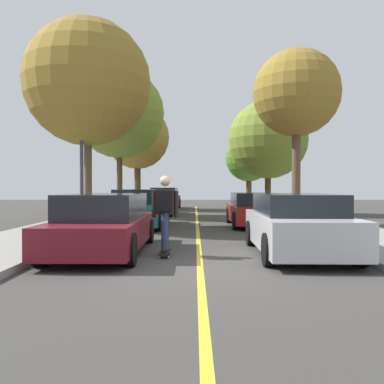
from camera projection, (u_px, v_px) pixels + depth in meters
The scene contains 17 objects.
ground at pixel (200, 268), 7.47m from camera, with size 80.00×80.00×0.00m, color #3D3A38.
center_line at pixel (198, 240), 11.47m from camera, with size 0.12×39.20×0.01m, color gold.
parked_car_left_nearest at pixel (104, 224), 9.28m from camera, with size 1.90×4.63×1.34m.
parked_car_left_near at pixel (140, 208), 15.35m from camera, with size 2.02×4.69×1.41m.
parked_car_left_far at pixel (157, 203), 22.02m from camera, with size 1.92×4.50×1.34m.
parked_car_left_farthest at pixel (165, 199), 28.01m from camera, with size 2.09×4.46×1.46m.
parked_car_right_nearest at pixel (297, 224), 9.01m from camera, with size 1.97×4.18×1.35m.
parked_car_right_near at pixel (254, 210), 15.58m from camera, with size 1.88×4.12×1.28m.
street_tree_left_nearest at pixel (88, 83), 14.25m from camera, with size 4.44×4.44×7.26m.
street_tree_left_near at pixel (119, 114), 20.26m from camera, with size 4.48×4.48×7.30m.
street_tree_left_far at pixel (137, 138), 26.64m from camera, with size 4.19×4.19×6.74m.
street_tree_right_nearest at pixel (296, 94), 15.80m from camera, with size 3.39×3.39×6.75m.
street_tree_right_near at pixel (268, 140), 21.92m from camera, with size 4.27×4.27×6.08m.
street_tree_right_far at pixel (249, 158), 29.65m from camera, with size 3.44×3.44×5.21m.
streetlamp at pixel (82, 137), 13.65m from camera, with size 0.36×0.24×5.28m.
skateboard at pixel (165, 252), 8.80m from camera, with size 0.22×0.84×0.10m.
skateboarder at pixel (165, 209), 8.75m from camera, with size 0.58×0.70×1.65m.
Camera 1 is at (-0.10, -7.45, 1.50)m, focal length 37.87 mm.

